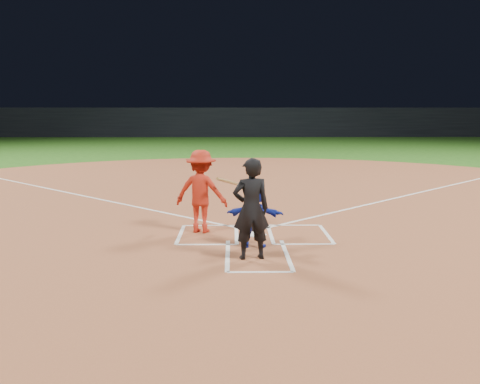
{
  "coord_description": "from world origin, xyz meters",
  "views": [
    {
      "loc": [
        -0.47,
        -11.33,
        2.62
      ],
      "look_at": [
        -0.3,
        -0.4,
        1.0
      ],
      "focal_mm": 40.0,
      "sensor_mm": 36.0,
      "label": 1
    }
  ],
  "objects_px": {
    "home_plate": "(254,234)",
    "catcher": "(254,216)",
    "umpire": "(251,209)",
    "batter_at_plate": "(201,191)"
  },
  "relations": [
    {
      "from": "home_plate",
      "to": "catcher",
      "type": "height_order",
      "value": "catcher"
    },
    {
      "from": "home_plate",
      "to": "batter_at_plate",
      "type": "bearing_deg",
      "value": -12.7
    },
    {
      "from": "catcher",
      "to": "batter_at_plate",
      "type": "relative_size",
      "value": 0.67
    },
    {
      "from": "umpire",
      "to": "catcher",
      "type": "bearing_deg",
      "value": -106.99
    },
    {
      "from": "home_plate",
      "to": "batter_at_plate",
      "type": "distance_m",
      "value": 1.48
    },
    {
      "from": "home_plate",
      "to": "catcher",
      "type": "distance_m",
      "value": 1.26
    },
    {
      "from": "home_plate",
      "to": "catcher",
      "type": "xyz_separation_m",
      "value": [
        -0.03,
        -1.11,
        0.6
      ]
    },
    {
      "from": "umpire",
      "to": "home_plate",
      "type": "bearing_deg",
      "value": -104.48
    },
    {
      "from": "catcher",
      "to": "batter_at_plate",
      "type": "xyz_separation_m",
      "value": [
        -1.11,
        1.36,
        0.3
      ]
    },
    {
      "from": "home_plate",
      "to": "umpire",
      "type": "height_order",
      "value": "umpire"
    }
  ]
}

